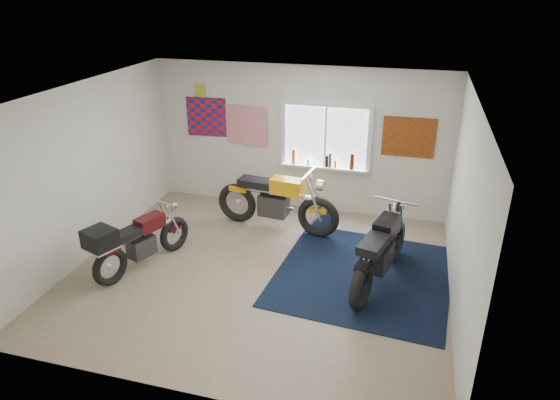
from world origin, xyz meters
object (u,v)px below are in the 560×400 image
(navy_rug, at_px, (363,275))
(maroon_tourer, at_px, (135,242))
(black_chrome_bike, at_px, (380,252))
(yellow_triumph, at_px, (276,202))

(navy_rug, height_order, maroon_tourer, maroon_tourer)
(maroon_tourer, bearing_deg, black_chrome_bike, -59.10)
(navy_rug, xyz_separation_m, yellow_triumph, (-1.67, 1.14, 0.50))
(yellow_triumph, height_order, black_chrome_bike, yellow_triumph)
(yellow_triumph, relative_size, maroon_tourer, 1.28)
(yellow_triumph, height_order, maroon_tourer, yellow_triumph)
(maroon_tourer, bearing_deg, navy_rug, -56.84)
(yellow_triumph, xyz_separation_m, black_chrome_bike, (1.90, -1.23, -0.02))
(navy_rug, relative_size, yellow_triumph, 1.14)
(navy_rug, relative_size, black_chrome_bike, 1.24)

